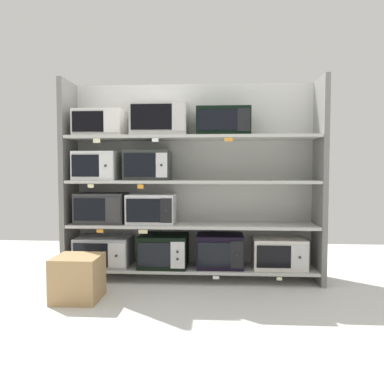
% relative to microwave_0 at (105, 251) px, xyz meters
% --- Properties ---
extents(ground, '(6.47, 6.00, 0.02)m').
position_rel_microwave_0_xyz_m(ground, '(0.90, -1.00, -0.29)').
color(ground, silver).
extents(back_panel, '(2.67, 0.04, 2.01)m').
position_rel_microwave_0_xyz_m(back_panel, '(0.90, 0.24, 0.72)').
color(back_panel, '#B2B2AD').
rests_on(back_panel, ground).
extents(upright_left, '(0.05, 0.42, 2.01)m').
position_rel_microwave_0_xyz_m(upright_left, '(-0.36, 0.00, 0.72)').
color(upright_left, slate).
rests_on(upright_left, ground).
extents(upright_right, '(0.05, 0.42, 2.01)m').
position_rel_microwave_0_xyz_m(upright_right, '(2.16, 0.00, 0.72)').
color(upright_right, slate).
rests_on(upright_right, ground).
extents(shelf_0, '(2.47, 0.42, 0.03)m').
position_rel_microwave_0_xyz_m(shelf_0, '(0.90, 0.00, -0.16)').
color(shelf_0, beige).
rests_on(shelf_0, ground).
extents(microwave_0, '(0.54, 0.43, 0.30)m').
position_rel_microwave_0_xyz_m(microwave_0, '(0.00, 0.00, 0.00)').
color(microwave_0, '#979AA1').
rests_on(microwave_0, shelf_0).
extents(microwave_1, '(0.48, 0.43, 0.32)m').
position_rel_microwave_0_xyz_m(microwave_1, '(0.61, 0.00, 0.01)').
color(microwave_1, black).
rests_on(microwave_1, shelf_0).
extents(microwave_2, '(0.46, 0.37, 0.33)m').
position_rel_microwave_0_xyz_m(microwave_2, '(1.18, 0.00, 0.02)').
color(microwave_2, black).
rests_on(microwave_2, shelf_0).
extents(microwave_3, '(0.52, 0.35, 0.30)m').
position_rel_microwave_0_xyz_m(microwave_3, '(1.77, 0.00, 0.00)').
color(microwave_3, silver).
rests_on(microwave_3, shelf_0).
extents(price_tag_0, '(0.07, 0.00, 0.04)m').
position_rel_microwave_0_xyz_m(price_tag_0, '(-0.04, -0.21, -0.20)').
color(price_tag_0, orange).
extents(price_tag_1, '(0.06, 0.00, 0.03)m').
position_rel_microwave_0_xyz_m(price_tag_1, '(1.14, -0.21, -0.20)').
color(price_tag_1, white).
extents(price_tag_2, '(0.05, 0.00, 0.03)m').
position_rel_microwave_0_xyz_m(price_tag_2, '(1.74, -0.21, -0.20)').
color(price_tag_2, beige).
extents(shelf_1, '(2.47, 0.42, 0.03)m').
position_rel_microwave_0_xyz_m(shelf_1, '(0.90, 0.00, 0.28)').
color(shelf_1, beige).
extents(microwave_4, '(0.49, 0.34, 0.31)m').
position_rel_microwave_0_xyz_m(microwave_4, '(-0.03, 0.00, 0.44)').
color(microwave_4, '#313235').
rests_on(microwave_4, shelf_1).
extents(microwave_5, '(0.47, 0.37, 0.30)m').
position_rel_microwave_0_xyz_m(microwave_5, '(0.49, 0.00, 0.44)').
color(microwave_5, silver).
rests_on(microwave_5, shelf_1).
extents(price_tag_3, '(0.07, 0.00, 0.03)m').
position_rel_microwave_0_xyz_m(price_tag_3, '(0.02, -0.21, 0.24)').
color(price_tag_3, orange).
extents(price_tag_4, '(0.09, 0.00, 0.04)m').
position_rel_microwave_0_xyz_m(price_tag_4, '(0.44, -0.21, 0.24)').
color(price_tag_4, beige).
extents(shelf_2, '(2.47, 0.42, 0.03)m').
position_rel_microwave_0_xyz_m(shelf_2, '(0.90, 0.00, 0.71)').
color(shelf_2, beige).
extents(microwave_6, '(0.42, 0.41, 0.29)m').
position_rel_microwave_0_xyz_m(microwave_6, '(-0.06, 0.00, 0.87)').
color(microwave_6, silver).
rests_on(microwave_6, shelf_2).
extents(microwave_7, '(0.45, 0.36, 0.30)m').
position_rel_microwave_0_xyz_m(microwave_7, '(0.46, 0.00, 0.88)').
color(microwave_7, '#2F342F').
rests_on(microwave_7, shelf_2).
extents(price_tag_5, '(0.06, 0.00, 0.04)m').
position_rel_microwave_0_xyz_m(price_tag_5, '(-0.07, -0.21, 0.68)').
color(price_tag_5, beige).
extents(price_tag_6, '(0.06, 0.00, 0.04)m').
position_rel_microwave_0_xyz_m(price_tag_6, '(0.42, -0.21, 0.67)').
color(price_tag_6, orange).
extents(shelf_3, '(2.47, 0.42, 0.03)m').
position_rel_microwave_0_xyz_m(shelf_3, '(0.90, 0.00, 1.15)').
color(shelf_3, beige).
extents(microwave_8, '(0.48, 0.35, 0.26)m').
position_rel_microwave_0_xyz_m(microwave_8, '(-0.03, 0.00, 1.30)').
color(microwave_8, silver).
rests_on(microwave_8, shelf_3).
extents(microwave_9, '(0.55, 0.40, 0.33)m').
position_rel_microwave_0_xyz_m(microwave_9, '(0.58, 0.00, 1.33)').
color(microwave_9, beige).
rests_on(microwave_9, shelf_3).
extents(microwave_10, '(0.52, 0.39, 0.27)m').
position_rel_microwave_0_xyz_m(microwave_10, '(1.21, 0.00, 1.30)').
color(microwave_10, black).
rests_on(microwave_10, shelf_3).
extents(price_tag_7, '(0.07, 0.00, 0.04)m').
position_rel_microwave_0_xyz_m(price_tag_7, '(-0.00, -0.21, 1.11)').
color(price_tag_7, beige).
extents(price_tag_8, '(0.06, 0.00, 0.04)m').
position_rel_microwave_0_xyz_m(price_tag_8, '(0.56, -0.21, 1.12)').
color(price_tag_8, white).
extents(price_tag_9, '(0.08, 0.00, 0.03)m').
position_rel_microwave_0_xyz_m(price_tag_9, '(1.26, -0.21, 1.12)').
color(price_tag_9, orange).
extents(shipping_carton, '(0.38, 0.38, 0.38)m').
position_rel_microwave_0_xyz_m(shipping_carton, '(-0.04, -0.66, -0.09)').
color(shipping_carton, tan).
rests_on(shipping_carton, ground).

